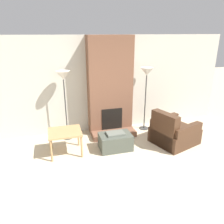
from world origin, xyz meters
TOP-DOWN VIEW (x-y plane):
  - ground_plane at (0.00, 0.00)m, footprint 24.00×24.00m
  - wall_back at (0.00, 3.13)m, footprint 6.87×0.06m
  - fireplace at (0.00, 2.88)m, footprint 1.17×0.80m
  - ottoman at (-0.15, 1.85)m, footprint 0.76×0.50m
  - armchair at (1.31, 1.74)m, footprint 1.23×1.17m
  - side_table at (-1.31, 1.98)m, footprint 0.73×0.64m
  - floor_lamp_left at (-1.21, 2.76)m, footprint 0.35×0.35m
  - floor_lamp_right at (0.99, 2.76)m, footprint 0.35×0.35m

SIDE VIEW (x-z plane):
  - ground_plane at x=0.00m, z-range 0.00..0.00m
  - ottoman at x=-0.15m, z-range -0.02..0.42m
  - armchair at x=1.31m, z-range -0.17..0.71m
  - side_table at x=-1.31m, z-range 0.21..0.77m
  - fireplace at x=0.00m, z-range -0.07..2.53m
  - wall_back at x=0.00m, z-range 0.00..2.60m
  - floor_lamp_right at x=0.99m, z-range 0.66..2.44m
  - floor_lamp_left at x=-1.21m, z-range 0.67..2.45m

